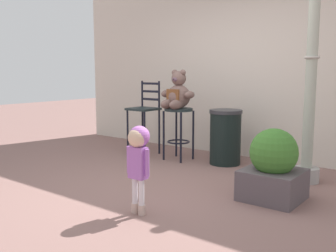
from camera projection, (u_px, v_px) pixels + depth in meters
name	position (u px, v px, depth m)	size (l,w,h in m)	color
ground_plane	(157.00, 188.00, 4.54)	(24.00, 24.00, 0.00)	#825F58
building_wall	(249.00, 46.00, 6.10)	(6.89, 0.30, 3.49)	beige
bar_stool_with_teddy	(179.00, 122.00, 5.91)	(0.43, 0.43, 0.79)	#1F2A2B
teddy_bear	(178.00, 94.00, 5.82)	(0.55, 0.50, 0.58)	#70554F
child_walking	(138.00, 151.00, 3.63)	(0.27, 0.21, 0.85)	#C4A69A
trash_bin	(225.00, 137.00, 5.65)	(0.48, 0.48, 0.80)	black
lamppost	(310.00, 99.00, 4.64)	(0.31, 0.31, 2.60)	#A39E9C
bar_chair_empty	(145.00, 112.00, 6.30)	(0.43, 0.43, 1.19)	#1F2A2B
planter_with_shrub	(273.00, 167.00, 4.09)	(0.59, 0.59, 0.76)	#54494E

